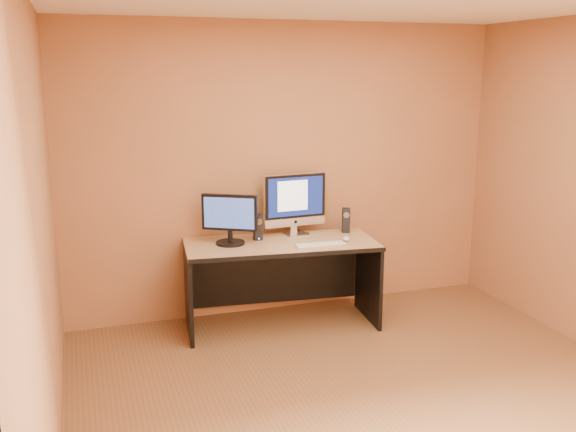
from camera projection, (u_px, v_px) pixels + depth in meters
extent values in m
plane|color=brown|center=(382.00, 409.00, 4.22)|extent=(4.00, 4.00, 0.00)
cube|color=silver|center=(321.00, 245.00, 5.34)|extent=(0.44, 0.13, 0.02)
ellipsoid|color=silver|center=(346.00, 238.00, 5.50)|extent=(0.08, 0.11, 0.04)
cylinder|color=black|center=(301.00, 231.00, 5.81)|extent=(0.08, 0.21, 0.01)
cylinder|color=black|center=(290.00, 233.00, 5.75)|extent=(0.10, 0.16, 0.01)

